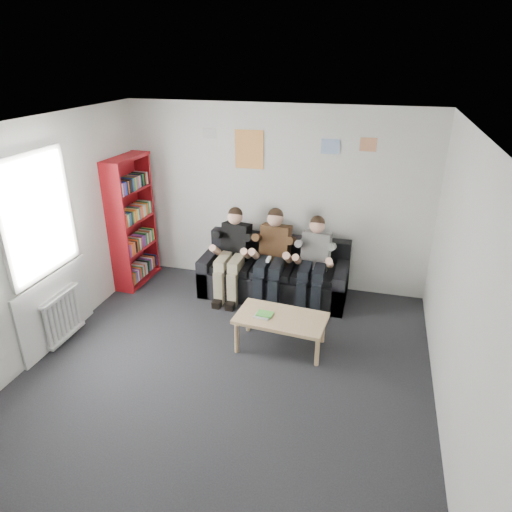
# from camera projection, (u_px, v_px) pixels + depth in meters

# --- Properties ---
(room_shell) EXTENTS (5.00, 5.00, 5.00)m
(room_shell) POSITION_uv_depth(u_px,v_px,m) (219.00, 270.00, 4.52)
(room_shell) COLOR black
(room_shell) RESTS_ON ground
(sofa) EXTENTS (2.12, 0.87, 0.82)m
(sofa) POSITION_uv_depth(u_px,v_px,m) (275.00, 275.00, 6.77)
(sofa) COLOR black
(sofa) RESTS_ON ground
(bookshelf) EXTENTS (0.30, 0.89, 1.97)m
(bookshelf) POSITION_uv_depth(u_px,v_px,m) (133.00, 222.00, 6.87)
(bookshelf) COLOR maroon
(bookshelf) RESTS_ON ground
(coffee_table) EXTENTS (1.08, 0.59, 0.43)m
(coffee_table) POSITION_uv_depth(u_px,v_px,m) (281.00, 320.00, 5.48)
(coffee_table) COLOR #CEB877
(coffee_table) RESTS_ON ground
(game_cases) EXTENTS (0.21, 0.17, 0.03)m
(game_cases) POSITION_uv_depth(u_px,v_px,m) (264.00, 315.00, 5.47)
(game_cases) COLOR silver
(game_cases) RESTS_ON coffee_table
(person_left) EXTENTS (0.40, 0.86, 1.30)m
(person_left) POSITION_uv_depth(u_px,v_px,m) (232.00, 254.00, 6.60)
(person_left) COLOR black
(person_left) RESTS_ON sofa
(person_middle) EXTENTS (0.42, 0.90, 1.34)m
(person_middle) POSITION_uv_depth(u_px,v_px,m) (272.00, 258.00, 6.45)
(person_middle) COLOR #54351C
(person_middle) RESTS_ON sofa
(person_right) EXTENTS (0.39, 0.84, 1.28)m
(person_right) POSITION_uv_depth(u_px,v_px,m) (313.00, 264.00, 6.32)
(person_right) COLOR silver
(person_right) RESTS_ON sofa
(radiator) EXTENTS (0.10, 0.64, 0.60)m
(radiator) POSITION_uv_depth(u_px,v_px,m) (63.00, 316.00, 5.62)
(radiator) COLOR white
(radiator) RESTS_ON ground
(window) EXTENTS (0.05, 1.30, 2.36)m
(window) POSITION_uv_depth(u_px,v_px,m) (47.00, 266.00, 5.36)
(window) COLOR white
(window) RESTS_ON room_shell
(poster_large) EXTENTS (0.42, 0.01, 0.55)m
(poster_large) POSITION_uv_depth(u_px,v_px,m) (249.00, 149.00, 6.51)
(poster_large) COLOR #DFCA4F
(poster_large) RESTS_ON room_shell
(poster_blue) EXTENTS (0.25, 0.01, 0.20)m
(poster_blue) POSITION_uv_depth(u_px,v_px,m) (330.00, 146.00, 6.20)
(poster_blue) COLOR #428DE1
(poster_blue) RESTS_ON room_shell
(poster_pink) EXTENTS (0.22, 0.01, 0.18)m
(poster_pink) POSITION_uv_depth(u_px,v_px,m) (368.00, 145.00, 6.06)
(poster_pink) COLOR #D1417D
(poster_pink) RESTS_ON room_shell
(poster_sign) EXTENTS (0.20, 0.01, 0.14)m
(poster_sign) POSITION_uv_depth(u_px,v_px,m) (209.00, 133.00, 6.58)
(poster_sign) COLOR silver
(poster_sign) RESTS_ON room_shell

